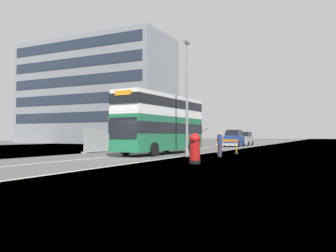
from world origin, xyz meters
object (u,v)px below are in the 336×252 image
Objects in this scene: double_decker_bus at (162,123)px; pedestrian_at_kerb at (220,144)px; lamppost_foreground at (187,102)px; car_oncoming_near at (234,139)px; car_receding_mid at (245,139)px; car_receding_far at (231,138)px; red_pillar_postbox at (195,147)px; roadworks_barrier at (227,144)px.

double_decker_bus is 6.10× the size of pedestrian_at_kerb.
lamppost_foreground is at bearing -37.12° from double_decker_bus.
car_receding_mid is at bearing 92.09° from car_oncoming_near.
car_receding_far is at bearing 104.51° from pedestrian_at_kerb.
double_decker_bus is 2.75× the size of car_receding_far.
double_decker_bus is at bearing 127.42° from red_pillar_postbox.
roadworks_barrier is 24.37m from car_receding_mid.
lamppost_foreground is 1.93× the size of car_receding_mid.
car_receding_far is at bearing 107.20° from car_oncoming_near.
pedestrian_at_kerb is at bearing -75.49° from car_receding_far.
red_pillar_postbox is (5.98, -7.81, -1.62)m from double_decker_bus.
car_oncoming_near reaches higher than pedestrian_at_kerb.
car_receding_far is (-4.75, 15.35, -0.07)m from car_oncoming_near.
pedestrian_at_kerb is at bearing -15.88° from double_decker_bus.
red_pillar_postbox is 0.92× the size of pedestrian_at_kerb.
car_receding_far is (-7.40, 37.64, -2.90)m from lamppost_foreground.
car_receding_far is at bearing 103.24° from red_pillar_postbox.
roadworks_barrier is at bearing 99.80° from pedestrian_at_kerb.
roadworks_barrier is (1.36, 5.19, -3.12)m from lamppost_foreground.
double_decker_bus reaches higher than car_oncoming_near.
double_decker_bus is 5.53× the size of roadworks_barrier.
double_decker_bus is at bearing 164.12° from pedestrian_at_kerb.
red_pillar_postbox is 0.39× the size of car_oncoming_near.
car_receding_mid is at bearing 89.21° from double_decker_bus.
roadworks_barrier is (4.63, 2.72, -1.75)m from double_decker_bus.
double_decker_bus is at bearing -90.79° from car_receding_mid.
red_pillar_postbox is (2.71, -5.34, -2.99)m from lamppost_foreground.
car_receding_far is at bearing 105.12° from roadworks_barrier.
double_decker_bus is at bearing -91.79° from car_oncoming_near.
double_decker_bus is 9.97m from red_pillar_postbox.
car_receding_mid is 1.09× the size of car_receding_far.
car_receding_far is at bearing 118.01° from car_receding_mid.
car_receding_mid reaches higher than red_pillar_postbox.
pedestrian_at_kerb is at bearing -79.96° from car_receding_mid.
red_pillar_postbox is 6.31m from pedestrian_at_kerb.
car_receding_mid is 28.68m from pedestrian_at_kerb.
pedestrian_at_kerb is (9.50, -36.69, -0.09)m from car_receding_far.
double_decker_bus is at bearing -149.61° from roadworks_barrier.
lamppost_foreground is 22.63m from car_oncoming_near.
car_receding_far is (-4.13, 35.17, -1.53)m from double_decker_bus.
lamppost_foreground reaches higher than double_decker_bus.
car_receding_mid reaches higher than pedestrian_at_kerb.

